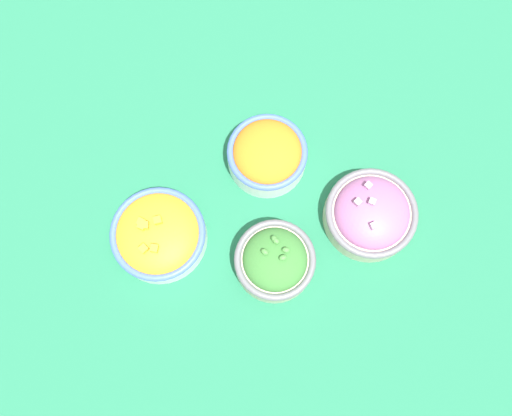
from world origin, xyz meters
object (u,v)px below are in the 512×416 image
object	(u,v)px
bowl_carrots	(267,154)
bowl_red_onion	(371,214)
bowl_broccoli	(275,261)
bowl_squash	(158,235)

from	to	relation	value
bowl_carrots	bowl_red_onion	bearing A→B (deg)	149.13
bowl_carrots	bowl_red_onion	size ratio (longest dim) A/B	0.89
bowl_broccoli	bowl_red_onion	bearing A→B (deg)	-153.72
bowl_squash	bowl_red_onion	xyz separation A→B (m)	(-0.37, -0.04, 0.00)
bowl_carrots	bowl_broccoli	world-z (taller)	bowl_broccoli
bowl_broccoli	bowl_red_onion	world-z (taller)	bowl_broccoli
bowl_squash	bowl_broccoli	world-z (taller)	bowl_broccoli
bowl_carrots	bowl_red_onion	distance (m)	0.21
bowl_squash	bowl_broccoli	xyz separation A→B (m)	(-0.20, 0.05, 0.01)
bowl_broccoli	bowl_red_onion	xyz separation A→B (m)	(-0.17, -0.08, -0.00)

